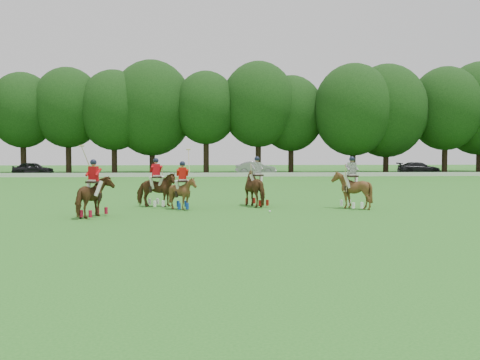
{
  "coord_description": "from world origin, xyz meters",
  "views": [
    {
      "loc": [
        0.27,
        -19.9,
        2.67
      ],
      "look_at": [
        1.69,
        4.2,
        1.4
      ],
      "focal_mm": 40.0,
      "sensor_mm": 36.0,
      "label": 1
    }
  ],
  "objects": [
    {
      "name": "car_right",
      "position": [
        25.4,
        42.5,
        0.73
      ],
      "size": [
        5.19,
        2.45,
        1.46
      ],
      "primitive_type": "imported",
      "rotation": [
        0.0,
        0.0,
        1.49
      ],
      "color": "black",
      "rests_on": "ground"
    },
    {
      "name": "polo_red_a",
      "position": [
        -4.41,
        2.11,
        0.86
      ],
      "size": [
        1.49,
        2.16,
        2.91
      ],
      "color": "#522D16",
      "rests_on": "ground"
    },
    {
      "name": "tree_line",
      "position": [
        0.26,
        48.05,
        8.23
      ],
      "size": [
        117.98,
        14.32,
        14.75
      ],
      "color": "black",
      "rests_on": "ground"
    },
    {
      "name": "car_left",
      "position": [
        -19.8,
        42.5,
        0.76
      ],
      "size": [
        4.6,
        2.1,
        1.53
      ],
      "primitive_type": "imported",
      "rotation": [
        0.0,
        0.0,
        1.5
      ],
      "color": "black",
      "rests_on": "ground"
    },
    {
      "name": "polo_ball",
      "position": [
        2.97,
        3.5,
        0.04
      ],
      "size": [
        0.09,
        0.09,
        0.09
      ],
      "primitive_type": "sphere",
      "color": "white",
      "rests_on": "ground"
    },
    {
      "name": "polo_red_b",
      "position": [
        -2.28,
        6.12,
        0.86
      ],
      "size": [
        2.01,
        1.85,
        2.37
      ],
      "color": "#522D16",
      "rests_on": "ground"
    },
    {
      "name": "polo_red_c",
      "position": [
        -0.94,
        4.82,
        0.8
      ],
      "size": [
        1.36,
        1.5,
        2.78
      ],
      "color": "#522D16",
      "rests_on": "ground"
    },
    {
      "name": "polo_stripe_b",
      "position": [
        6.98,
        4.79,
        0.9
      ],
      "size": [
        1.7,
        1.84,
        2.46
      ],
      "color": "#522D16",
      "rests_on": "ground"
    },
    {
      "name": "ground",
      "position": [
        0.0,
        0.0,
        0.0
      ],
      "size": [
        180.0,
        180.0,
        0.0
      ],
      "primitive_type": "plane",
      "color": "#276E1F",
      "rests_on": "ground"
    },
    {
      "name": "boundary_rail",
      "position": [
        0.0,
        38.0,
        0.22
      ],
      "size": [
        120.0,
        0.1,
        0.44
      ],
      "primitive_type": "cube",
      "color": "white",
      "rests_on": "ground"
    },
    {
      "name": "car_mid",
      "position": [
        5.78,
        42.5,
        0.78
      ],
      "size": [
        4.76,
        1.76,
        1.56
      ],
      "primitive_type": "imported",
      "rotation": [
        0.0,
        0.0,
        1.59
      ],
      "color": "gray",
      "rests_on": "ground"
    },
    {
      "name": "polo_stripe_a",
      "position": [
        2.64,
        6.17,
        0.9
      ],
      "size": [
        1.73,
        2.29,
        2.45
      ],
      "color": "#522D16",
      "rests_on": "ground"
    }
  ]
}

